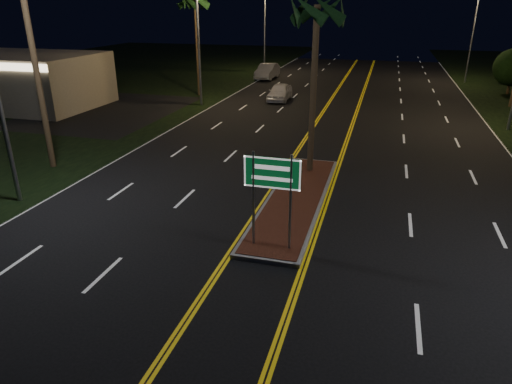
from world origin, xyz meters
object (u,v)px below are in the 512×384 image
(streetlight_right_far, at_px, (470,24))
(palm_left_far, at_px, (195,1))
(commercial_building, at_px, (5,79))
(streetlight_left_mid, at_px, (203,31))
(highway_sign, at_px, (272,182))
(streetlight_left_far, at_px, (268,22))
(median_island, at_px, (295,199))
(car_near, at_px, (280,91))
(palm_median, at_px, (317,10))
(car_far, at_px, (267,70))

(streetlight_right_far, distance_m, palm_left_far, 27.36)
(commercial_building, relative_size, streetlight_left_mid, 1.67)
(highway_sign, relative_size, streetlight_left_far, 0.36)
(streetlight_right_far, bearing_deg, median_island, -106.87)
(streetlight_left_far, height_order, streetlight_right_far, same)
(streetlight_left_far, height_order, car_near, streetlight_left_far)
(streetlight_left_mid, height_order, palm_median, streetlight_left_mid)
(palm_median, bearing_deg, car_far, 108.18)
(median_island, distance_m, streetlight_right_far, 37.00)
(median_island, xyz_separation_m, palm_left_far, (-12.80, 21.00, 7.66))
(streetlight_left_mid, relative_size, palm_left_far, 1.02)
(commercial_building, bearing_deg, streetlight_left_mid, 14.61)
(palm_left_far, xyz_separation_m, car_near, (7.44, -0.42, -6.93))
(streetlight_right_far, xyz_separation_m, palm_left_far, (-23.41, -14.00, 2.09))
(median_island, relative_size, palm_left_far, 1.16)
(palm_left_far, bearing_deg, median_island, -58.64)
(commercial_building, distance_m, car_far, 25.27)
(highway_sign, xyz_separation_m, commercial_building, (-26.00, 17.19, -0.40))
(commercial_building, xyz_separation_m, palm_left_far, (13.20, 8.01, 5.74))
(streetlight_left_far, bearing_deg, median_island, -74.00)
(palm_left_far, bearing_deg, streetlight_left_mid, -61.33)
(car_far, bearing_deg, car_near, -69.55)
(car_far, bearing_deg, palm_left_far, -106.28)
(commercial_building, bearing_deg, streetlight_left_far, 57.35)
(streetlight_left_far, relative_size, palm_median, 1.08)
(streetlight_left_far, bearing_deg, streetlight_left_mid, -90.00)
(highway_sign, distance_m, palm_left_far, 28.77)
(commercial_building, relative_size, car_far, 2.70)
(streetlight_left_mid, xyz_separation_m, palm_median, (10.61, -13.50, 1.62))
(median_island, xyz_separation_m, streetlight_left_far, (-10.61, 37.00, 5.57))
(streetlight_left_far, distance_m, palm_left_far, 16.28)
(palm_median, distance_m, car_far, 30.63)
(commercial_building, bearing_deg, car_near, 20.18)
(commercial_building, xyz_separation_m, palm_median, (26.00, -9.49, 5.27))
(median_island, relative_size, streetlight_right_far, 1.14)
(palm_median, distance_m, palm_left_far, 21.69)
(median_island, distance_m, streetlight_left_mid, 20.80)
(median_island, height_order, streetlight_left_mid, streetlight_left_mid)
(streetlight_left_far, distance_m, streetlight_right_far, 21.32)
(highway_sign, bearing_deg, car_far, 104.49)
(car_near, bearing_deg, streetlight_right_far, 41.03)
(streetlight_left_far, bearing_deg, car_far, -75.90)
(car_near, bearing_deg, commercial_building, -160.86)
(median_island, relative_size, car_far, 1.85)
(streetlight_right_far, bearing_deg, car_near, -137.93)
(palm_left_far, xyz_separation_m, car_far, (3.45, 10.97, -6.82))
(streetlight_right_far, bearing_deg, streetlight_left_far, 174.62)
(commercial_building, height_order, streetlight_left_far, streetlight_left_far)
(streetlight_left_far, bearing_deg, palm_median, -72.42)
(streetlight_left_far, relative_size, car_far, 1.62)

